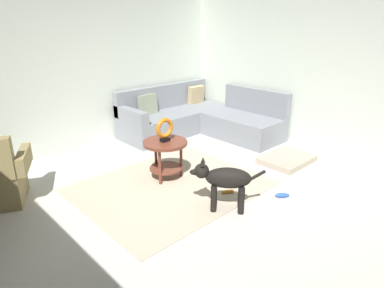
# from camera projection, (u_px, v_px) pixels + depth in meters

# --- Properties ---
(ground_plane) EXTENTS (6.00, 6.00, 0.10)m
(ground_plane) POSITION_uv_depth(u_px,v_px,m) (200.00, 215.00, 3.87)
(ground_plane) COLOR beige
(wall_back) EXTENTS (6.00, 0.12, 2.70)m
(wall_back) POSITION_uv_depth(u_px,v_px,m) (72.00, 68.00, 5.38)
(wall_back) COLOR silver
(wall_back) RESTS_ON ground_plane
(wall_right) EXTENTS (0.12, 6.00, 2.70)m
(wall_right) POSITION_uv_depth(u_px,v_px,m) (332.00, 68.00, 5.29)
(wall_right) COLOR silver
(wall_right) RESTS_ON ground_plane
(area_rug) EXTENTS (2.30, 1.90, 0.01)m
(area_rug) POSITION_uv_depth(u_px,v_px,m) (170.00, 186.00, 4.42)
(area_rug) COLOR #BCAD93
(area_rug) RESTS_ON ground_plane
(sectional_couch) EXTENTS (2.20, 2.25, 0.88)m
(sectional_couch) POSITION_uv_depth(u_px,v_px,m) (199.00, 119.00, 6.41)
(sectional_couch) COLOR gray
(sectional_couch) RESTS_ON ground_plane
(side_table) EXTENTS (0.60, 0.60, 0.54)m
(side_table) POSITION_uv_depth(u_px,v_px,m) (165.00, 150.00, 4.53)
(side_table) COLOR brown
(side_table) RESTS_ON ground_plane
(torus_sculpture) EXTENTS (0.28, 0.08, 0.33)m
(torus_sculpture) POSITION_uv_depth(u_px,v_px,m) (165.00, 129.00, 4.43)
(torus_sculpture) COLOR black
(torus_sculpture) RESTS_ON side_table
(dog_bed_mat) EXTENTS (0.80, 0.60, 0.09)m
(dog_bed_mat) POSITION_uv_depth(u_px,v_px,m) (287.00, 159.00, 5.17)
(dog_bed_mat) COLOR #B2A38E
(dog_bed_mat) RESTS_ON ground_plane
(dog) EXTENTS (0.59, 0.68, 0.63)m
(dog) POSITION_uv_depth(u_px,v_px,m) (224.00, 180.00, 3.77)
(dog) COLOR black
(dog) RESTS_ON ground_plane
(dog_toy_ball) EXTENTS (0.08, 0.08, 0.08)m
(dog_toy_ball) POSITION_uv_depth(u_px,v_px,m) (213.00, 174.00, 4.68)
(dog_toy_ball) COLOR green
(dog_toy_ball) RESTS_ON ground_plane
(dog_toy_rope) EXTENTS (0.15, 0.12, 0.05)m
(dog_toy_rope) POSITION_uv_depth(u_px,v_px,m) (228.00, 192.00, 4.23)
(dog_toy_rope) COLOR orange
(dog_toy_rope) RESTS_ON ground_plane
(dog_toy_bone) EXTENTS (0.18, 0.16, 0.06)m
(dog_toy_bone) POSITION_uv_depth(u_px,v_px,m) (282.00, 195.00, 4.14)
(dog_toy_bone) COLOR blue
(dog_toy_bone) RESTS_ON ground_plane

